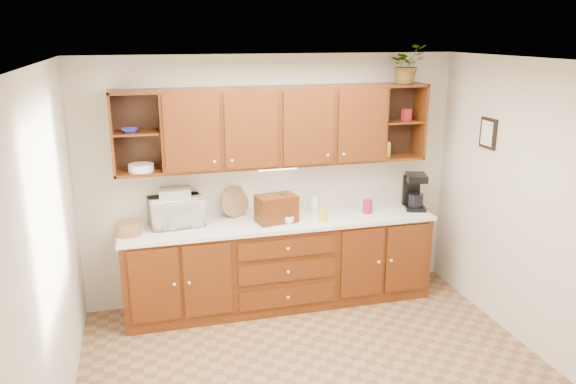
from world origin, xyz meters
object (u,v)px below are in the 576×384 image
microwave (176,211)px  bread_box (276,209)px  coffee_maker (414,192)px  potted_plant (407,64)px

microwave → bread_box: (1.00, -0.16, -0.00)m
bread_box → coffee_maker: 1.57m
potted_plant → microwave: bearing=179.3°
potted_plant → bread_box: bearing=-174.9°
bread_box → coffee_maker: (1.56, 0.05, 0.05)m
coffee_maker → potted_plant: 1.37m
microwave → coffee_maker: 2.56m
microwave → potted_plant: potted_plant is taller
bread_box → coffee_maker: coffee_maker is taller
bread_box → potted_plant: size_ratio=1.00×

